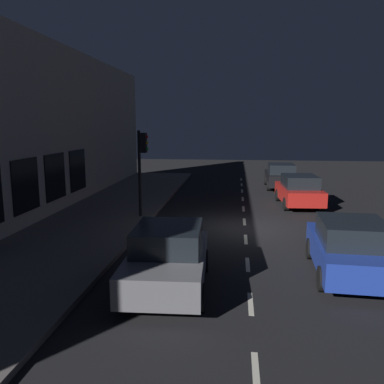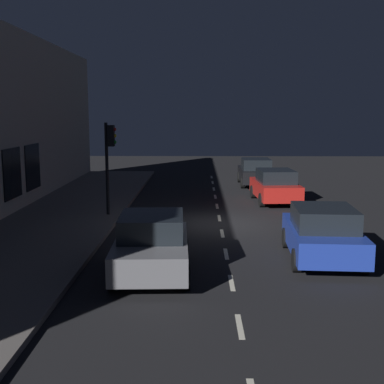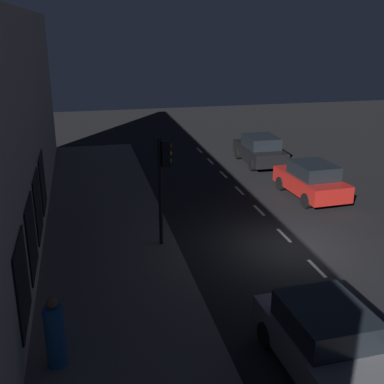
{
  "view_description": "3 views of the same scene",
  "coord_description": "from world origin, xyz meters",
  "px_view_note": "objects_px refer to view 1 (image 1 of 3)",
  "views": [
    {
      "loc": [
        0.4,
        15.52,
        4.15
      ],
      "look_at": [
        1.97,
        1.52,
        1.69
      ],
      "focal_mm": 36.92,
      "sensor_mm": 36.0,
      "label": 1
    },
    {
      "loc": [
        0.83,
        18.91,
        4.26
      ],
      "look_at": [
        1.09,
        0.72,
        1.35
      ],
      "focal_mm": 46.79,
      "sensor_mm": 36.0,
      "label": 2
    },
    {
      "loc": [
        6.92,
        14.1,
        7.3
      ],
      "look_at": [
        3.4,
        -1.22,
        1.87
      ],
      "focal_mm": 45.59,
      "sensor_mm": 36.0,
      "label": 3
    }
  ],
  "objects_px": {
    "parked_car_0": "(168,258)",
    "parked_car_3": "(299,191)",
    "parked_car_2": "(351,248)",
    "parked_car_1": "(281,176)",
    "traffic_light": "(142,157)"
  },
  "relations": [
    {
      "from": "traffic_light",
      "to": "parked_car_0",
      "type": "relative_size",
      "value": 0.94
    },
    {
      "from": "traffic_light",
      "to": "parked_car_3",
      "type": "distance_m",
      "value": 8.31
    },
    {
      "from": "parked_car_2",
      "to": "parked_car_3",
      "type": "bearing_deg",
      "value": 93.18
    },
    {
      "from": "traffic_light",
      "to": "parked_car_2",
      "type": "distance_m",
      "value": 9.4
    },
    {
      "from": "parked_car_1",
      "to": "parked_car_0",
      "type": "bearing_deg",
      "value": -105.35
    },
    {
      "from": "parked_car_0",
      "to": "parked_car_3",
      "type": "xyz_separation_m",
      "value": [
        -4.87,
        -10.72,
        -0.0
      ]
    },
    {
      "from": "parked_car_1",
      "to": "parked_car_3",
      "type": "distance_m",
      "value": 5.65
    },
    {
      "from": "traffic_light",
      "to": "parked_car_0",
      "type": "distance_m",
      "value": 7.7
    },
    {
      "from": "traffic_light",
      "to": "parked_car_1",
      "type": "relative_size",
      "value": 0.93
    },
    {
      "from": "traffic_light",
      "to": "parked_car_2",
      "type": "bearing_deg",
      "value": 141.27
    },
    {
      "from": "parked_car_1",
      "to": "parked_car_2",
      "type": "relative_size",
      "value": 0.98
    },
    {
      "from": "parked_car_3",
      "to": "parked_car_2",
      "type": "bearing_deg",
      "value": -93.58
    },
    {
      "from": "traffic_light",
      "to": "parked_car_0",
      "type": "height_order",
      "value": "traffic_light"
    },
    {
      "from": "parked_car_1",
      "to": "parked_car_3",
      "type": "relative_size",
      "value": 1.0
    },
    {
      "from": "parked_car_0",
      "to": "parked_car_2",
      "type": "height_order",
      "value": "same"
    }
  ]
}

